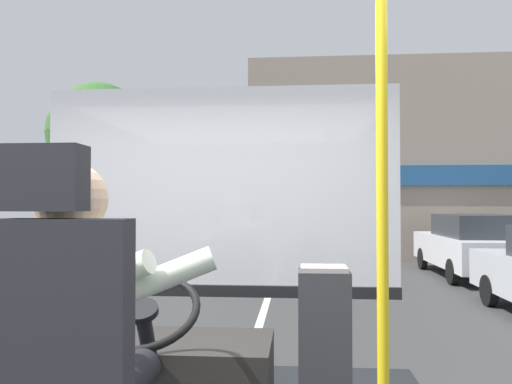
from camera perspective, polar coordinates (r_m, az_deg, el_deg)
ground at (r=10.86m, az=1.80°, el=-10.64°), size 18.00×44.00×0.06m
bus_driver at (r=1.72m, az=-19.55°, el=-14.24°), size 0.81×0.61×0.83m
steering_console at (r=2.85m, az=-10.05°, el=-19.70°), size 1.10×0.97×0.79m
handrail_pole at (r=1.94m, az=14.11°, el=-0.45°), size 0.04×0.04×2.30m
fare_box at (r=2.43m, az=7.71°, el=-18.19°), size 0.23×0.21×0.84m
windshield_panel at (r=3.56m, az=-4.11°, el=-2.53°), size 2.50×0.08×1.48m
street_tree at (r=13.32m, az=-17.32°, el=6.15°), size 2.57×2.57×4.77m
shop_building at (r=18.77m, az=18.40°, el=2.97°), size 11.91×5.80×6.23m
parked_car_white at (r=13.03m, az=23.62°, el=-5.50°), size 1.95×4.15×1.48m
parked_car_red at (r=18.01m, az=17.14°, el=-4.59°), size 2.03×4.30×1.33m
parked_car_blue at (r=22.34m, az=14.88°, el=-3.95°), size 2.01×4.37×1.34m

